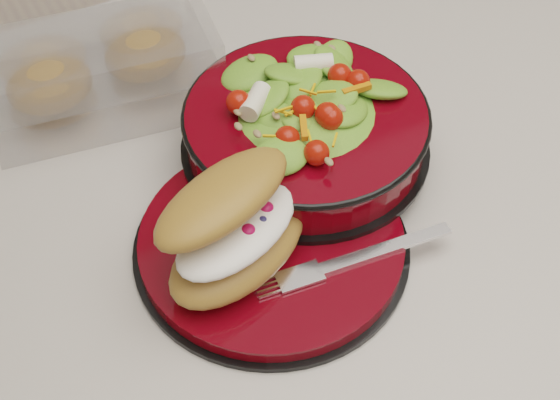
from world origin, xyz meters
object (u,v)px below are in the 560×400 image
fork (359,257)px  dinner_plate (273,243)px  island_counter (375,336)px  croissant (234,228)px  salad_bowl (306,120)px  pastry_box (96,58)px

fork → dinner_plate: bearing=50.3°
dinner_plate → island_counter: bearing=20.7°
croissant → salad_bowl: bearing=15.9°
island_counter → dinner_plate: dinner_plate is taller
island_counter → pastry_box: bearing=142.8°
fork → pastry_box: size_ratio=0.64×
dinner_plate → salad_bowl: salad_bowl is taller
dinner_plate → croissant: 0.07m
dinner_plate → fork: bearing=-46.3°
dinner_plate → salad_bowl: 0.13m
salad_bowl → croissant: salad_bowl is taller
island_counter → dinner_plate: size_ratio=4.78×
croissant → island_counter: bearing=-1.8°
salad_bowl → pastry_box: (-0.15, 0.21, -0.01)m
pastry_box → croissant: bearing=-77.0°
dinner_plate → salad_bowl: bearing=45.9°
fork → pastry_box: (-0.12, 0.35, 0.02)m
croissant → dinner_plate: bearing=-12.1°
island_counter → croissant: bearing=-161.1°
island_counter → pastry_box: 0.60m
pastry_box → salad_bowl: bearing=-45.9°
island_counter → dinner_plate: 0.51m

